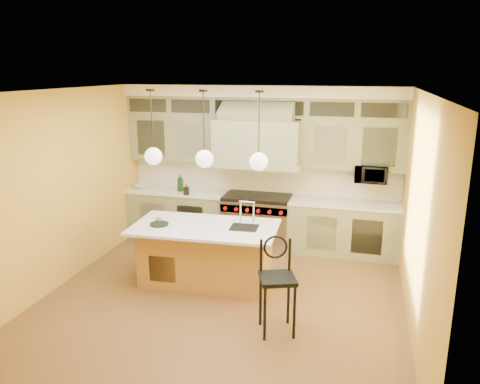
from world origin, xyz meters
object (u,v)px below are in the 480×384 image
(range, at_px, (257,220))
(counter_stool, at_px, (277,279))
(kitchen_island, at_px, (207,253))
(microwave, at_px, (371,174))

(range, distance_m, counter_stool, 2.92)
(range, bearing_deg, kitchen_island, -103.10)
(kitchen_island, height_order, counter_stool, kitchen_island)
(range, xyz_separation_m, microwave, (1.95, 0.11, 0.96))
(range, relative_size, kitchen_island, 0.55)
(microwave, bearing_deg, range, -176.88)
(counter_stool, relative_size, microwave, 2.22)
(kitchen_island, relative_size, microwave, 4.06)
(range, height_order, counter_stool, counter_stool)
(kitchen_island, bearing_deg, range, 73.91)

